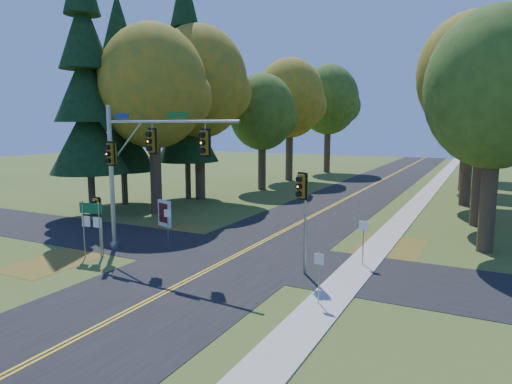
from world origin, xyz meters
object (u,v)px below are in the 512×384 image
at_px(info_kiosk, 165,214).
at_px(route_sign_cluster, 91,219).
at_px(traffic_mast, 138,159).
at_px(east_signal_pole, 303,198).

bearing_deg(info_kiosk, route_sign_cluster, -61.28).
height_order(traffic_mast, info_kiosk, traffic_mast).
bearing_deg(traffic_mast, east_signal_pole, 8.99).
distance_m(traffic_mast, east_signal_pole, 8.92).
distance_m(traffic_mast, info_kiosk, 7.62).
height_order(east_signal_pole, route_sign_cluster, east_signal_pole).
relative_size(east_signal_pole, route_sign_cluster, 1.59).
bearing_deg(route_sign_cluster, info_kiosk, 92.93).
relative_size(east_signal_pole, info_kiosk, 2.63).
bearing_deg(info_kiosk, traffic_mast, -44.15).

